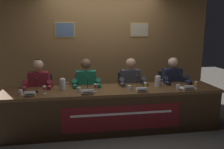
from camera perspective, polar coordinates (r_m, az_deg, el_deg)
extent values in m
plane|color=#4C4742|center=(3.95, 0.00, -14.01)|extent=(12.00, 12.00, 0.00)
cube|color=brown|center=(4.97, -2.42, 6.79)|extent=(4.89, 0.12, 2.60)
cube|color=tan|center=(4.87, -12.37, 11.50)|extent=(0.43, 0.02, 0.33)
cube|color=slate|center=(4.86, -12.37, 11.50)|extent=(0.39, 0.01, 0.29)
cube|color=tan|center=(5.05, 7.25, 11.65)|extent=(0.43, 0.02, 0.32)
cube|color=tan|center=(5.04, 7.29, 11.65)|extent=(0.39, 0.01, 0.28)
cube|color=brown|center=(3.71, 0.00, -4.17)|extent=(3.69, 0.74, 0.05)
cube|color=#342112|center=(3.50, 0.87, -11.43)|extent=(3.63, 0.04, 0.68)
cube|color=#342112|center=(3.99, -26.88, -9.79)|extent=(0.08, 0.66, 0.68)
cube|color=#342112|center=(4.44, 23.78, -7.41)|extent=(0.08, 0.66, 0.68)
cube|color=maroon|center=(3.50, 2.80, -11.45)|extent=(1.92, 0.01, 0.42)
cube|color=white|center=(3.46, 2.82, -10.37)|extent=(1.63, 0.00, 0.04)
cylinder|color=black|center=(4.40, -17.95, -11.69)|extent=(0.44, 0.44, 0.02)
cylinder|color=black|center=(4.33, -18.11, -9.17)|extent=(0.05, 0.05, 0.39)
cube|color=#232328|center=(4.26, -18.29, -6.53)|extent=(0.44, 0.44, 0.03)
cube|color=#232328|center=(4.39, -18.05, -2.81)|extent=(0.40, 0.05, 0.44)
cylinder|color=black|center=(4.02, -20.36, -10.84)|extent=(0.10, 0.10, 0.44)
cylinder|color=black|center=(3.99, -17.49, -10.86)|extent=(0.10, 0.10, 0.44)
cylinder|color=black|center=(4.07, -20.20, -6.52)|extent=(0.13, 0.34, 0.13)
cylinder|color=black|center=(4.04, -17.40, -6.49)|extent=(0.13, 0.34, 0.13)
cube|color=maroon|center=(4.15, -18.61, -2.64)|extent=(0.36, 0.20, 0.48)
sphere|color=tan|center=(4.06, -18.99, 2.44)|extent=(0.19, 0.19, 0.19)
sphere|color=black|center=(4.07, -18.96, 2.68)|extent=(0.17, 0.17, 0.17)
cylinder|color=maroon|center=(4.09, -21.76, -2.76)|extent=(0.09, 0.30, 0.25)
cylinder|color=maroon|center=(4.02, -15.92, -2.63)|extent=(0.09, 0.30, 0.25)
cylinder|color=maroon|center=(3.94, -22.28, -3.26)|extent=(0.07, 0.24, 0.07)
cylinder|color=maroon|center=(3.86, -16.21, -3.15)|extent=(0.07, 0.24, 0.07)
cube|color=white|center=(3.46, -21.05, -4.97)|extent=(0.16, 0.03, 0.08)
cube|color=white|center=(3.49, -20.93, -4.82)|extent=(0.16, 0.03, 0.08)
cube|color=black|center=(3.45, -21.06, -4.99)|extent=(0.12, 0.01, 0.01)
cylinder|color=white|center=(3.58, -17.39, -4.80)|extent=(0.06, 0.06, 0.00)
cylinder|color=white|center=(3.57, -17.42, -4.34)|extent=(0.01, 0.01, 0.05)
cone|color=white|center=(3.56, -17.47, -3.41)|extent=(0.06, 0.06, 0.06)
cylinder|color=#B21E2D|center=(3.56, -17.47, -3.51)|extent=(0.04, 0.04, 0.04)
cylinder|color=silver|center=(3.63, -23.05, -4.34)|extent=(0.06, 0.06, 0.08)
cylinder|color=silver|center=(3.63, -23.03, -4.60)|extent=(0.05, 0.05, 0.05)
cylinder|color=black|center=(3.70, -19.46, -4.29)|extent=(0.06, 0.06, 0.02)
cylinder|color=black|center=(3.74, -19.38, -2.56)|extent=(0.01, 0.13, 0.18)
sphere|color=#2D2D2D|center=(3.78, -19.30, -1.00)|extent=(0.03, 0.03, 0.03)
cylinder|color=black|center=(4.34, -6.61, -11.52)|extent=(0.44, 0.44, 0.02)
cylinder|color=black|center=(4.26, -6.67, -8.97)|extent=(0.05, 0.05, 0.39)
cube|color=#232328|center=(4.20, -6.74, -6.29)|extent=(0.44, 0.44, 0.03)
cube|color=#232328|center=(4.33, -6.90, -2.53)|extent=(0.40, 0.05, 0.44)
cylinder|color=black|center=(3.93, -7.97, -10.72)|extent=(0.10, 0.10, 0.44)
cylinder|color=black|center=(3.94, -5.01, -10.62)|extent=(0.10, 0.10, 0.44)
cylinder|color=black|center=(3.98, -8.10, -6.30)|extent=(0.13, 0.34, 0.13)
cylinder|color=black|center=(3.99, -5.22, -6.21)|extent=(0.13, 0.34, 0.13)
cube|color=#196047|center=(4.09, -6.82, -2.33)|extent=(0.36, 0.20, 0.48)
sphere|color=brown|center=(3.99, -6.94, 2.83)|extent=(0.19, 0.19, 0.19)
sphere|color=#331E0F|center=(4.01, -6.95, 3.08)|extent=(0.17, 0.17, 0.17)
cylinder|color=#196047|center=(3.98, -9.80, -2.48)|extent=(0.09, 0.30, 0.25)
cylinder|color=#196047|center=(3.99, -3.77, -2.29)|extent=(0.09, 0.30, 0.25)
cylinder|color=#196047|center=(3.83, -9.85, -2.99)|extent=(0.07, 0.24, 0.07)
cylinder|color=#196047|center=(3.84, -3.56, -2.80)|extent=(0.07, 0.24, 0.07)
cube|color=white|center=(3.36, -6.41, -4.74)|extent=(0.19, 0.03, 0.08)
cube|color=white|center=(3.39, -6.43, -4.59)|extent=(0.19, 0.03, 0.08)
cube|color=black|center=(3.35, -6.40, -4.76)|extent=(0.13, 0.01, 0.01)
cylinder|color=white|center=(3.56, -4.41, -4.40)|extent=(0.06, 0.06, 0.00)
cylinder|color=white|center=(3.55, -4.41, -3.95)|extent=(0.01, 0.01, 0.05)
cone|color=white|center=(3.54, -4.43, -3.01)|extent=(0.06, 0.06, 0.06)
cylinder|color=#B21E2D|center=(3.54, -4.43, -3.11)|extent=(0.04, 0.04, 0.04)
cylinder|color=silver|center=(3.51, -8.73, -4.06)|extent=(0.06, 0.06, 0.08)
cylinder|color=silver|center=(3.51, -8.73, -4.33)|extent=(0.05, 0.05, 0.05)
cylinder|color=black|center=(3.60, -6.41, -4.13)|extent=(0.06, 0.06, 0.02)
cylinder|color=black|center=(3.64, -6.49, -2.35)|extent=(0.01, 0.13, 0.18)
sphere|color=#2D2D2D|center=(3.68, -6.56, -0.75)|extent=(0.03, 0.03, 0.03)
cylinder|color=black|center=(4.44, 4.59, -10.92)|extent=(0.44, 0.44, 0.02)
cylinder|color=black|center=(4.37, 4.63, -8.42)|extent=(0.05, 0.05, 0.39)
cube|color=#232328|center=(4.30, 4.68, -5.80)|extent=(0.44, 0.44, 0.03)
cube|color=#232328|center=(4.43, 4.14, -2.15)|extent=(0.40, 0.05, 0.44)
cylinder|color=black|center=(4.03, 4.38, -10.12)|extent=(0.10, 0.10, 0.44)
cylinder|color=black|center=(4.07, 7.16, -9.92)|extent=(0.10, 0.10, 0.44)
cylinder|color=black|center=(4.08, 3.96, -5.81)|extent=(0.13, 0.34, 0.13)
cylinder|color=black|center=(4.12, 6.69, -5.67)|extent=(0.13, 0.34, 0.13)
cube|color=#38383D|center=(4.19, 4.84, -1.94)|extent=(0.36, 0.20, 0.48)
sphere|color=tan|center=(4.11, 4.99, 3.10)|extent=(0.19, 0.19, 0.19)
sphere|color=#331E0F|center=(4.12, 4.94, 3.34)|extent=(0.17, 0.17, 0.17)
cylinder|color=#38383D|center=(4.05, 2.28, -2.09)|extent=(0.09, 0.30, 0.25)
cylinder|color=#38383D|center=(4.15, 7.98, -1.87)|extent=(0.09, 0.30, 0.25)
cylinder|color=#38383D|center=(3.90, 2.72, -2.57)|extent=(0.07, 0.24, 0.07)
cylinder|color=#38383D|center=(4.00, 8.63, -2.33)|extent=(0.07, 0.24, 0.07)
cube|color=white|center=(3.50, 8.02, -4.12)|extent=(0.19, 0.03, 0.08)
cube|color=white|center=(3.53, 7.86, -3.98)|extent=(0.19, 0.03, 0.08)
cube|color=black|center=(3.49, 8.04, -4.14)|extent=(0.13, 0.01, 0.01)
cylinder|color=white|center=(3.67, 8.83, -4.03)|extent=(0.06, 0.06, 0.00)
cylinder|color=white|center=(3.66, 8.84, -3.58)|extent=(0.01, 0.01, 0.05)
cone|color=white|center=(3.65, 8.87, -2.67)|extent=(0.06, 0.06, 0.06)
cylinder|color=yellow|center=(3.65, 8.87, -2.77)|extent=(0.04, 0.04, 0.04)
cylinder|color=silver|center=(3.60, 4.65, -3.55)|extent=(0.06, 0.06, 0.08)
cylinder|color=silver|center=(3.61, 4.65, -3.81)|extent=(0.05, 0.05, 0.05)
cylinder|color=black|center=(3.74, 7.03, -3.58)|extent=(0.06, 0.06, 0.02)
cylinder|color=black|center=(3.77, 6.81, -1.87)|extent=(0.01, 0.13, 0.18)
sphere|color=#2D2D2D|center=(3.81, 6.60, -0.33)|extent=(0.03, 0.03, 0.03)
cylinder|color=black|center=(4.70, 14.87, -10.02)|extent=(0.44, 0.44, 0.02)
cylinder|color=black|center=(4.63, 15.00, -7.64)|extent=(0.05, 0.05, 0.39)
cube|color=#232328|center=(4.57, 15.13, -5.15)|extent=(0.44, 0.44, 0.03)
cube|color=#232328|center=(4.69, 14.31, -1.73)|extent=(0.40, 0.05, 0.44)
cylinder|color=black|center=(4.29, 15.63, -9.16)|extent=(0.10, 0.10, 0.44)
cylinder|color=black|center=(4.37, 18.06, -8.91)|extent=(0.10, 0.10, 0.44)
cylinder|color=black|center=(4.33, 15.02, -5.14)|extent=(0.13, 0.34, 0.13)
cylinder|color=black|center=(4.42, 17.41, -4.97)|extent=(0.13, 0.34, 0.13)
cube|color=#1E2338|center=(4.47, 15.49, -1.50)|extent=(0.36, 0.20, 0.48)
sphere|color=beige|center=(4.38, 15.85, 3.23)|extent=(0.19, 0.19, 0.19)
sphere|color=#331E0F|center=(4.39, 15.78, 3.45)|extent=(0.17, 0.17, 0.17)
cylinder|color=#1E2338|center=(4.29, 13.48, -1.64)|extent=(0.09, 0.30, 0.25)
cylinder|color=#1E2338|center=(4.46, 18.48, -1.42)|extent=(0.09, 0.30, 0.25)
cylinder|color=#1E2338|center=(4.15, 14.30, -2.08)|extent=(0.07, 0.24, 0.07)
cylinder|color=#1E2338|center=(4.32, 19.44, -1.83)|extent=(0.07, 0.24, 0.07)
cube|color=white|center=(3.81, 19.92, -3.43)|extent=(0.19, 0.03, 0.08)
cube|color=white|center=(3.83, 19.68, -3.31)|extent=(0.19, 0.03, 0.08)
cube|color=black|center=(3.80, 19.94, -3.45)|extent=(0.13, 0.01, 0.01)
cylinder|color=white|center=(4.00, 21.29, -3.40)|extent=(0.06, 0.06, 0.00)
cylinder|color=white|center=(3.99, 21.32, -2.99)|extent=(0.01, 0.01, 0.05)
cone|color=white|center=(3.98, 21.38, -2.15)|extent=(0.06, 0.06, 0.06)
cylinder|color=orange|center=(3.98, 21.37, -2.24)|extent=(0.04, 0.04, 0.04)
cylinder|color=silver|center=(3.82, 17.08, -3.16)|extent=(0.06, 0.06, 0.08)
cylinder|color=silver|center=(3.82, 17.07, -3.41)|extent=(0.05, 0.05, 0.05)
cylinder|color=black|center=(4.03, 18.40, -2.99)|extent=(0.06, 0.06, 0.02)
cylinder|color=black|center=(4.06, 18.09, -1.41)|extent=(0.01, 0.13, 0.18)
sphere|color=#2D2D2D|center=(4.10, 17.78, 0.01)|extent=(0.03, 0.03, 0.03)
cylinder|color=silver|center=(3.71, -12.95, -2.61)|extent=(0.10, 0.10, 0.18)
cylinder|color=silver|center=(3.69, -13.02, -1.16)|extent=(0.08, 0.09, 0.01)
sphere|color=silver|center=(3.69, -13.03, -0.95)|extent=(0.02, 0.02, 0.02)
torus|color=silver|center=(3.70, -11.91, -2.45)|extent=(0.07, 0.01, 0.07)
cylinder|color=silver|center=(3.92, 12.02, -1.84)|extent=(0.10, 0.10, 0.18)
cylinder|color=silver|center=(3.90, 12.08, -0.46)|extent=(0.08, 0.08, 0.01)
sphere|color=silver|center=(3.89, 12.09, -0.26)|extent=(0.02, 0.02, 0.02)
torus|color=silver|center=(3.94, 12.96, -1.67)|extent=(0.07, 0.01, 0.07)
cube|color=white|center=(3.94, 18.61, -3.37)|extent=(0.24, 0.19, 0.01)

